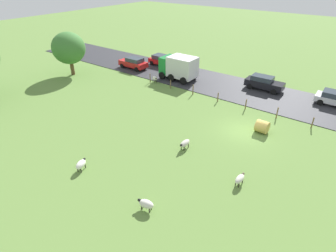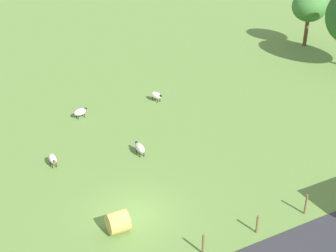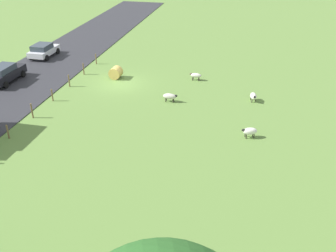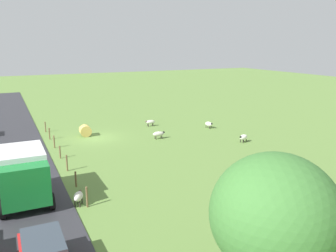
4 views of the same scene
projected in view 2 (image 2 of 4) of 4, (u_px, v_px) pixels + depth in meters
ground_plane at (134, 215)px, 26.51m from camera, size 160.00×160.00×0.00m
sheep_0 at (53, 159)px, 30.64m from camera, size 1.18×0.51×0.72m
sheep_1 at (140, 148)px, 31.83m from camera, size 1.28×0.54×0.76m
sheep_3 at (80, 112)px, 36.56m from camera, size 0.72×1.15×0.74m
sheep_4 at (156, 95)px, 39.13m from camera, size 1.19×0.83×0.77m
hay_bale_0 at (118, 222)px, 25.07m from camera, size 1.19×1.13×1.14m
tree_2 at (310, 6)px, 49.66m from camera, size 3.59×3.59×5.78m
fence_post_2 at (203, 244)px, 23.58m from camera, size 0.12×0.12×1.17m
fence_post_3 at (257, 224)px, 24.97m from camera, size 0.12×0.12×1.08m
fence_post_4 at (306, 204)px, 26.30m from camera, size 0.12×0.12×1.25m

